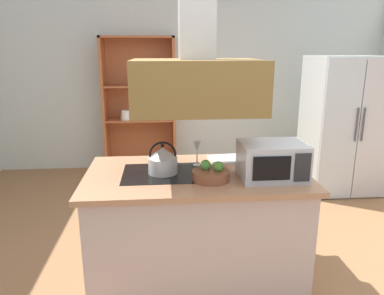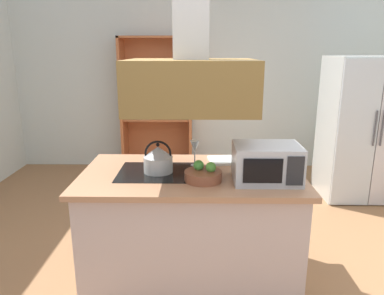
{
  "view_description": "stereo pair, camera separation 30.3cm",
  "coord_description": "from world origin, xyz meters",
  "views": [
    {
      "loc": [
        -0.48,
        -2.61,
        1.8
      ],
      "look_at": [
        -0.22,
        0.32,
        1.0
      ],
      "focal_mm": 33.95,
      "sensor_mm": 36.0,
      "label": 1
    },
    {
      "loc": [
        -0.18,
        -2.62,
        1.8
      ],
      "look_at": [
        -0.22,
        0.32,
        1.0
      ],
      "focal_mm": 33.95,
      "sensor_mm": 36.0,
      "label": 2
    }
  ],
  "objects": [
    {
      "name": "kettle",
      "position": [
        -0.47,
        -0.03,
        1.0
      ],
      "size": [
        0.22,
        0.22,
        0.24
      ],
      "color": "#BDC0BE",
      "rests_on": "kitchen_island"
    },
    {
      "name": "wall_back",
      "position": [
        0.0,
        3.0,
        1.35
      ],
      "size": [
        6.0,
        0.12,
        2.7
      ],
      "primitive_type": "cube",
      "color": "silver",
      "rests_on": "ground"
    },
    {
      "name": "fruit_bowl",
      "position": [
        -0.13,
        -0.2,
        0.94
      ],
      "size": [
        0.27,
        0.27,
        0.14
      ],
      "color": "brown",
      "rests_on": "kitchen_island"
    },
    {
      "name": "range_hood",
      "position": [
        -0.22,
        -0.03,
        1.68
      ],
      "size": [
        0.9,
        0.7,
        1.33
      ],
      "color": "olive"
    },
    {
      "name": "kitchen_island",
      "position": [
        -0.22,
        -0.03,
        0.45
      ],
      "size": [
        1.66,
        0.96,
        0.9
      ],
      "color": "#C0AAA4",
      "rests_on": "ground"
    },
    {
      "name": "wine_glass_on_counter",
      "position": [
        -0.2,
        0.14,
        1.05
      ],
      "size": [
        0.08,
        0.08,
        0.21
      ],
      "color": "silver",
      "rests_on": "kitchen_island"
    },
    {
      "name": "ground_plane",
      "position": [
        0.0,
        0.0,
        0.0
      ],
      "size": [
        7.8,
        7.8,
        0.0
      ],
      "primitive_type": "plane",
      "color": "#936642"
    },
    {
      "name": "dish_cabinet",
      "position": [
        -0.79,
        2.78,
        0.88
      ],
      "size": [
        1.04,
        0.4,
        1.98
      ],
      "color": "#A85A33",
      "rests_on": "ground"
    },
    {
      "name": "refrigerator",
      "position": [
        1.85,
        1.75,
        0.86
      ],
      "size": [
        0.9,
        0.77,
        1.72
      ],
      "color": "#BAC2BF",
      "rests_on": "ground"
    },
    {
      "name": "microwave",
      "position": [
        0.31,
        -0.2,
        1.03
      ],
      "size": [
        0.46,
        0.35,
        0.26
      ],
      "color": "#B7BABF",
      "rests_on": "kitchen_island"
    },
    {
      "name": "cutting_board",
      "position": [
        0.09,
        0.26,
        0.91
      ],
      "size": [
        0.37,
        0.29,
        0.02
      ],
      "primitive_type": "cube",
      "rotation": [
        0.0,
        0.0,
        0.14
      ],
      "color": "white",
      "rests_on": "kitchen_island"
    }
  ]
}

